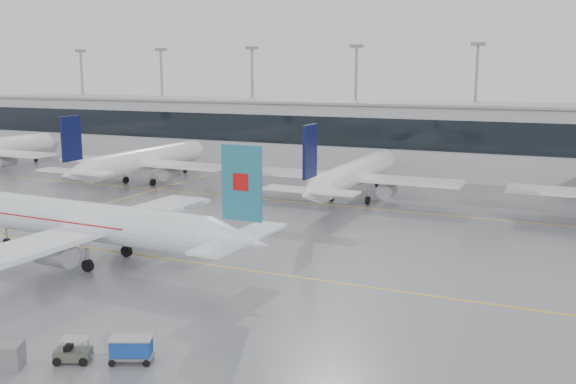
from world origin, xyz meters
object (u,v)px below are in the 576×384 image
at_px(baggage_cart, 131,347).
at_px(gse_unit, 9,356).
at_px(air_canada_jet, 96,223).
at_px(baggage_tug, 73,353).

height_order(baggage_cart, gse_unit, baggage_cart).
distance_m(air_canada_jet, gse_unit, 22.15).
bearing_deg(air_canada_jet, baggage_cart, 137.72).
relative_size(baggage_cart, gse_unit, 1.91).
height_order(air_canada_jet, gse_unit, air_canada_jet).
height_order(air_canada_jet, baggage_cart, air_canada_jet).
distance_m(baggage_tug, baggage_cart, 3.62).
xyz_separation_m(baggage_tug, baggage_cart, (3.29, 1.47, 0.39)).
relative_size(air_canada_jet, baggage_cart, 12.64).
bearing_deg(air_canada_jet, gse_unit, 119.17).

